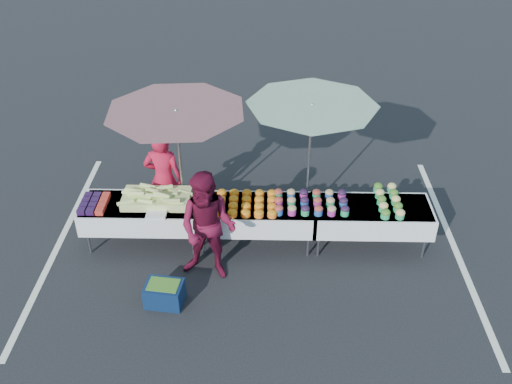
{
  "coord_description": "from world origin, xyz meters",
  "views": [
    {
      "loc": [
        0.15,
        -7.21,
        5.88
      ],
      "look_at": [
        0.0,
        0.0,
        1.0
      ],
      "focal_mm": 40.0,
      "sensor_mm": 36.0,
      "label": 1
    }
  ],
  "objects_px": {
    "table_center": "(256,214)",
    "table_right": "(371,215)",
    "vendor": "(164,179)",
    "table_left": "(142,213)",
    "umbrella_left": "(177,121)",
    "umbrella_right": "(312,115)",
    "storage_bin": "(164,293)",
    "customer": "(208,227)"
  },
  "relations": [
    {
      "from": "vendor",
      "to": "table_right",
      "type": "bearing_deg",
      "value": 174.88
    },
    {
      "from": "table_left",
      "to": "umbrella_right",
      "type": "xyz_separation_m",
      "value": [
        2.65,
        0.8,
        1.34
      ]
    },
    {
      "from": "table_left",
      "to": "customer",
      "type": "bearing_deg",
      "value": -33.69
    },
    {
      "from": "table_right",
      "to": "storage_bin",
      "type": "relative_size",
      "value": 3.25
    },
    {
      "from": "table_center",
      "to": "umbrella_right",
      "type": "xyz_separation_m",
      "value": [
        0.85,
        0.8,
        1.34
      ]
    },
    {
      "from": "table_center",
      "to": "table_right",
      "type": "distance_m",
      "value": 1.8
    },
    {
      "from": "table_left",
      "to": "table_center",
      "type": "height_order",
      "value": "same"
    },
    {
      "from": "table_right",
      "to": "umbrella_right",
      "type": "bearing_deg",
      "value": 139.97
    },
    {
      "from": "umbrella_left",
      "to": "storage_bin",
      "type": "height_order",
      "value": "umbrella_left"
    },
    {
      "from": "customer",
      "to": "umbrella_left",
      "type": "relative_size",
      "value": 0.65
    },
    {
      "from": "table_center",
      "to": "vendor",
      "type": "bearing_deg",
      "value": 160.03
    },
    {
      "from": "customer",
      "to": "storage_bin",
      "type": "bearing_deg",
      "value": -121.53
    },
    {
      "from": "table_center",
      "to": "vendor",
      "type": "xyz_separation_m",
      "value": [
        -1.51,
        0.55,
        0.28
      ]
    },
    {
      "from": "vendor",
      "to": "umbrella_left",
      "type": "relative_size",
      "value": 0.64
    },
    {
      "from": "table_left",
      "to": "umbrella_left",
      "type": "distance_m",
      "value": 1.58
    },
    {
      "from": "table_right",
      "to": "vendor",
      "type": "bearing_deg",
      "value": 170.57
    },
    {
      "from": "vendor",
      "to": "customer",
      "type": "distance_m",
      "value": 1.55
    },
    {
      "from": "umbrella_left",
      "to": "umbrella_right",
      "type": "relative_size",
      "value": 1.22
    },
    {
      "from": "storage_bin",
      "to": "table_right",
      "type": "bearing_deg",
      "value": 31.43
    },
    {
      "from": "vendor",
      "to": "umbrella_right",
      "type": "xyz_separation_m",
      "value": [
        2.36,
        0.25,
        1.06
      ]
    },
    {
      "from": "table_left",
      "to": "umbrella_right",
      "type": "distance_m",
      "value": 3.07
    },
    {
      "from": "table_center",
      "to": "storage_bin",
      "type": "distance_m",
      "value": 1.91
    },
    {
      "from": "umbrella_left",
      "to": "umbrella_right",
      "type": "bearing_deg",
      "value": 11.07
    },
    {
      "from": "umbrella_right",
      "to": "vendor",
      "type": "bearing_deg",
      "value": -173.96
    },
    {
      "from": "table_right",
      "to": "storage_bin",
      "type": "height_order",
      "value": "table_right"
    },
    {
      "from": "vendor",
      "to": "customer",
      "type": "xyz_separation_m",
      "value": [
        0.84,
        -1.3,
        0.02
      ]
    },
    {
      "from": "umbrella_right",
      "to": "table_center",
      "type": "bearing_deg",
      "value": -136.66
    },
    {
      "from": "storage_bin",
      "to": "vendor",
      "type": "bearing_deg",
      "value": 104.66
    },
    {
      "from": "table_left",
      "to": "vendor",
      "type": "relative_size",
      "value": 1.08
    },
    {
      "from": "customer",
      "to": "umbrella_left",
      "type": "height_order",
      "value": "umbrella_left"
    },
    {
      "from": "customer",
      "to": "table_center",
      "type": "bearing_deg",
      "value": 60.36
    },
    {
      "from": "table_left",
      "to": "umbrella_left",
      "type": "bearing_deg",
      "value": 33.52
    },
    {
      "from": "storage_bin",
      "to": "table_center",
      "type": "bearing_deg",
      "value": 54.55
    },
    {
      "from": "table_right",
      "to": "customer",
      "type": "height_order",
      "value": "customer"
    },
    {
      "from": "umbrella_left",
      "to": "storage_bin",
      "type": "relative_size",
      "value": 4.72
    },
    {
      "from": "table_right",
      "to": "umbrella_left",
      "type": "bearing_deg",
      "value": 172.4
    },
    {
      "from": "table_left",
      "to": "umbrella_left",
      "type": "relative_size",
      "value": 0.69
    },
    {
      "from": "customer",
      "to": "umbrella_right",
      "type": "relative_size",
      "value": 0.8
    },
    {
      "from": "table_left",
      "to": "table_right",
      "type": "distance_m",
      "value": 3.6
    },
    {
      "from": "table_center",
      "to": "umbrella_right",
      "type": "relative_size",
      "value": 0.84
    },
    {
      "from": "table_right",
      "to": "customer",
      "type": "relative_size",
      "value": 1.05
    },
    {
      "from": "table_right",
      "to": "umbrella_right",
      "type": "distance_m",
      "value": 1.83
    }
  ]
}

